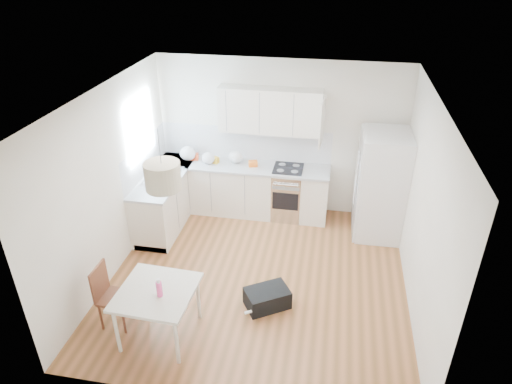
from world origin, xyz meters
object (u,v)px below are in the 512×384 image
(refrigerator, at_px, (382,185))
(dining_table, at_px, (157,295))
(gym_bag, at_px, (267,298))
(dining_chair, at_px, (115,296))

(refrigerator, height_order, dining_table, refrigerator)
(refrigerator, relative_size, gym_bag, 3.11)
(dining_chair, bearing_deg, dining_table, -7.08)
(refrigerator, bearing_deg, dining_table, -134.86)
(refrigerator, bearing_deg, dining_chair, -141.46)
(refrigerator, xyz_separation_m, dining_chair, (-3.33, -2.75, -0.45))
(dining_chair, height_order, gym_bag, dining_chair)
(dining_table, height_order, dining_chair, dining_chair)
(refrigerator, height_order, dining_chair, refrigerator)
(dining_table, bearing_deg, dining_chair, 173.75)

